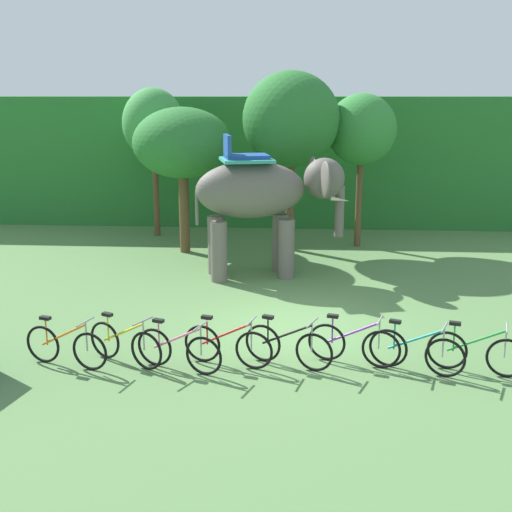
{
  "coord_description": "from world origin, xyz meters",
  "views": [
    {
      "loc": [
        0.12,
        -12.66,
        4.78
      ],
      "look_at": [
        -0.81,
        1.0,
        1.3
      ],
      "focal_mm": 44.69,
      "sensor_mm": 36.0,
      "label": 1
    }
  ],
  "objects_px": {
    "tree_far_right": "(291,120)",
    "bike_teal": "(416,351)",
    "bike_purple": "(353,344)",
    "elephant": "(263,195)",
    "bike_black": "(288,346)",
    "bike_pink": "(178,350)",
    "bike_green": "(476,352)",
    "bike_yellow": "(125,344)",
    "tree_right": "(153,125)",
    "tree_center_right": "(182,144)",
    "bike_orange": "(66,346)",
    "tree_far_left": "(362,130)",
    "bike_red": "(228,345)"
  },
  "relations": [
    {
      "from": "bike_green",
      "to": "bike_yellow",
      "type": "bearing_deg",
      "value": -179.84
    },
    {
      "from": "tree_far_right",
      "to": "bike_teal",
      "type": "bearing_deg",
      "value": -75.25
    },
    {
      "from": "tree_far_right",
      "to": "bike_purple",
      "type": "bearing_deg",
      "value": -81.55
    },
    {
      "from": "bike_green",
      "to": "bike_orange",
      "type": "bearing_deg",
      "value": -178.39
    },
    {
      "from": "bike_yellow",
      "to": "bike_black",
      "type": "distance_m",
      "value": 2.96
    },
    {
      "from": "bike_green",
      "to": "bike_red",
      "type": "bearing_deg",
      "value": 179.59
    },
    {
      "from": "tree_far_right",
      "to": "bike_green",
      "type": "distance_m",
      "value": 10.34
    },
    {
      "from": "tree_right",
      "to": "bike_teal",
      "type": "relative_size",
      "value": 3.13
    },
    {
      "from": "bike_teal",
      "to": "bike_yellow",
      "type": "bearing_deg",
      "value": -179.93
    },
    {
      "from": "tree_far_left",
      "to": "bike_green",
      "type": "xyz_separation_m",
      "value": [
        1.24,
        -9.68,
        -3.31
      ]
    },
    {
      "from": "tree_far_left",
      "to": "elephant",
      "type": "height_order",
      "value": "tree_far_left"
    },
    {
      "from": "tree_far_left",
      "to": "bike_orange",
      "type": "relative_size",
      "value": 2.91
    },
    {
      "from": "tree_right",
      "to": "tree_far_left",
      "type": "xyz_separation_m",
      "value": [
        6.82,
        -1.12,
        -0.1
      ]
    },
    {
      "from": "bike_teal",
      "to": "tree_center_right",
      "type": "bearing_deg",
      "value": 123.43
    },
    {
      "from": "tree_center_right",
      "to": "bike_green",
      "type": "xyz_separation_m",
      "value": [
        6.68,
        -8.52,
        -2.96
      ]
    },
    {
      "from": "tree_center_right",
      "to": "bike_yellow",
      "type": "distance_m",
      "value": 9.04
    },
    {
      "from": "tree_center_right",
      "to": "bike_teal",
      "type": "distance_m",
      "value": 10.64
    },
    {
      "from": "bike_black",
      "to": "bike_green",
      "type": "height_order",
      "value": "same"
    },
    {
      "from": "bike_teal",
      "to": "bike_pink",
      "type": "bearing_deg",
      "value": -176.97
    },
    {
      "from": "tree_right",
      "to": "bike_teal",
      "type": "xyz_separation_m",
      "value": [
        7.01,
        -10.81,
        -3.42
      ]
    },
    {
      "from": "bike_pink",
      "to": "bike_purple",
      "type": "xyz_separation_m",
      "value": [
        3.12,
        0.48,
        0.0
      ]
    },
    {
      "from": "tree_center_right",
      "to": "bike_green",
      "type": "relative_size",
      "value": 2.69
    },
    {
      "from": "tree_right",
      "to": "bike_orange",
      "type": "bearing_deg",
      "value": -86.06
    },
    {
      "from": "bike_teal",
      "to": "tree_right",
      "type": "bearing_deg",
      "value": 122.96
    },
    {
      "from": "bike_purple",
      "to": "tree_far_right",
      "type": "bearing_deg",
      "value": 98.45
    },
    {
      "from": "tree_center_right",
      "to": "bike_red",
      "type": "bearing_deg",
      "value": -74.95
    },
    {
      "from": "tree_right",
      "to": "bike_green",
      "type": "distance_m",
      "value": 13.9
    },
    {
      "from": "tree_center_right",
      "to": "bike_black",
      "type": "height_order",
      "value": "tree_center_right"
    },
    {
      "from": "bike_black",
      "to": "bike_green",
      "type": "distance_m",
      "value": 3.31
    },
    {
      "from": "bike_black",
      "to": "tree_right",
      "type": "bearing_deg",
      "value": 113.88
    },
    {
      "from": "tree_center_right",
      "to": "tree_far_right",
      "type": "bearing_deg",
      "value": 9.27
    },
    {
      "from": "bike_teal",
      "to": "bike_purple",
      "type": "bearing_deg",
      "value": 166.76
    },
    {
      "from": "bike_pink",
      "to": "bike_teal",
      "type": "distance_m",
      "value": 4.2
    },
    {
      "from": "tree_center_right",
      "to": "elephant",
      "type": "xyz_separation_m",
      "value": [
        2.58,
        -2.48,
        -1.14
      ]
    },
    {
      "from": "bike_red",
      "to": "bike_teal",
      "type": "bearing_deg",
      "value": -0.72
    },
    {
      "from": "bike_orange",
      "to": "bike_yellow",
      "type": "xyz_separation_m",
      "value": [
        1.03,
        0.19,
        0.0
      ]
    },
    {
      "from": "tree_right",
      "to": "bike_yellow",
      "type": "distance_m",
      "value": 11.48
    },
    {
      "from": "tree_far_right",
      "to": "bike_teal",
      "type": "xyz_separation_m",
      "value": [
        2.38,
        -9.06,
        -3.65
      ]
    },
    {
      "from": "tree_center_right",
      "to": "tree_far_left",
      "type": "xyz_separation_m",
      "value": [
        5.44,
        1.16,
        0.35
      ]
    },
    {
      "from": "bike_yellow",
      "to": "elephant",
      "type": "bearing_deg",
      "value": 70.34
    },
    {
      "from": "bike_teal",
      "to": "bike_black",
      "type": "bearing_deg",
      "value": 177.84
    },
    {
      "from": "elephant",
      "to": "bike_red",
      "type": "height_order",
      "value": "elephant"
    },
    {
      "from": "bike_black",
      "to": "bike_purple",
      "type": "distance_m",
      "value": 1.2
    },
    {
      "from": "elephant",
      "to": "bike_green",
      "type": "xyz_separation_m",
      "value": [
        4.1,
        -6.04,
        -1.82
      ]
    },
    {
      "from": "tree_right",
      "to": "tree_center_right",
      "type": "xyz_separation_m",
      "value": [
        1.38,
        -2.28,
        -0.46
      ]
    },
    {
      "from": "tree_far_right",
      "to": "tree_far_left",
      "type": "relative_size",
      "value": 1.14
    },
    {
      "from": "elephant",
      "to": "bike_black",
      "type": "bearing_deg",
      "value": -82.43
    },
    {
      "from": "elephant",
      "to": "bike_orange",
      "type": "height_order",
      "value": "elephant"
    },
    {
      "from": "elephant",
      "to": "bike_yellow",
      "type": "relative_size",
      "value": 2.75
    },
    {
      "from": "bike_pink",
      "to": "bike_green",
      "type": "relative_size",
      "value": 0.99
    }
  ]
}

